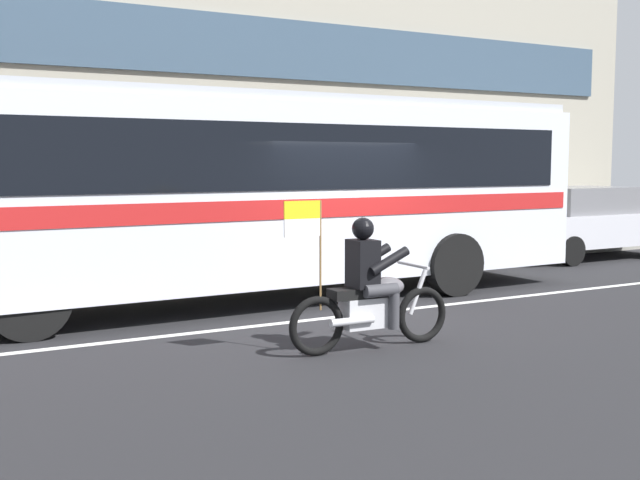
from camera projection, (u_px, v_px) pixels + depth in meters
ground_plane at (344, 307)px, 11.88m from camera, size 60.00×60.00×0.00m
sidewalk_curb at (219, 264)px, 16.31m from camera, size 28.00×3.80×0.15m
lane_center_stripe at (366, 314)px, 11.36m from camera, size 26.60×0.14×0.01m
transit_bus at (250, 183)px, 12.24m from camera, size 11.45×2.85×3.22m
motorcycle_with_rider at (370, 293)px, 9.16m from camera, size 2.20×0.64×1.78m
parked_sedan_curbside at (584, 221)px, 17.90m from camera, size 4.33×1.88×1.64m
fire_hydrant at (464, 234)px, 18.46m from camera, size 0.22×0.30×0.75m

